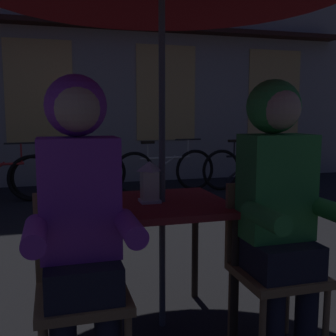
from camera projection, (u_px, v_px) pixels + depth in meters
The scene contains 11 objects.
ground_plane at pixel (162, 325), 2.41m from camera, with size 60.00×60.00×0.00m, color black.
cafe_table at pixel (162, 219), 2.32m from camera, with size 0.72×0.72×0.74m.
lantern at pixel (150, 181), 2.27m from camera, with size 0.11×0.11×0.23m.
chair_left at pixel (81, 278), 1.86m from camera, with size 0.40×0.40×0.87m.
chair_right at pixel (270, 258), 2.12m from camera, with size 0.40×0.40×0.87m.
person_left_hooded at pixel (80, 204), 1.76m from camera, with size 0.45×0.56×1.40m.
person_right_hooded at pixel (279, 192), 2.02m from camera, with size 0.45×0.56×1.40m.
shopfront_building at pixel (101, 7), 7.24m from camera, with size 10.00×0.93×6.20m.
bicycle_third at pixel (71, 174), 6.04m from camera, with size 1.67×0.26×0.84m.
bicycle_fourth at pixel (165, 170), 6.43m from camera, with size 1.68×0.20×0.84m.
bicycle_fifth at pixel (249, 168), 6.76m from camera, with size 1.68×0.12×0.84m.
Camera 1 is at (-0.59, -2.19, 1.23)m, focal length 43.91 mm.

